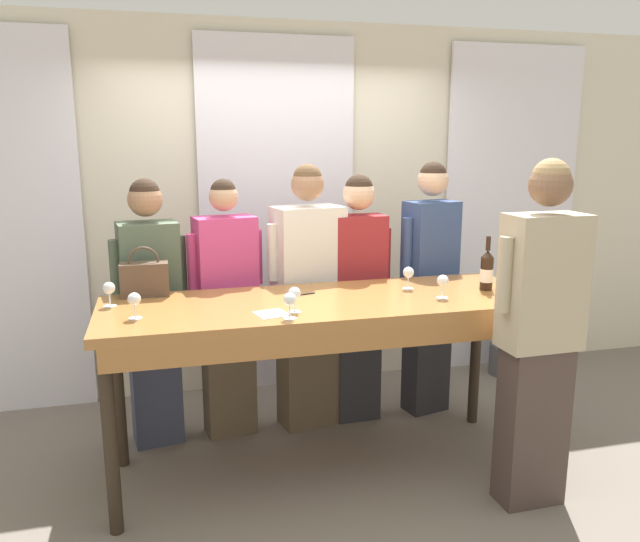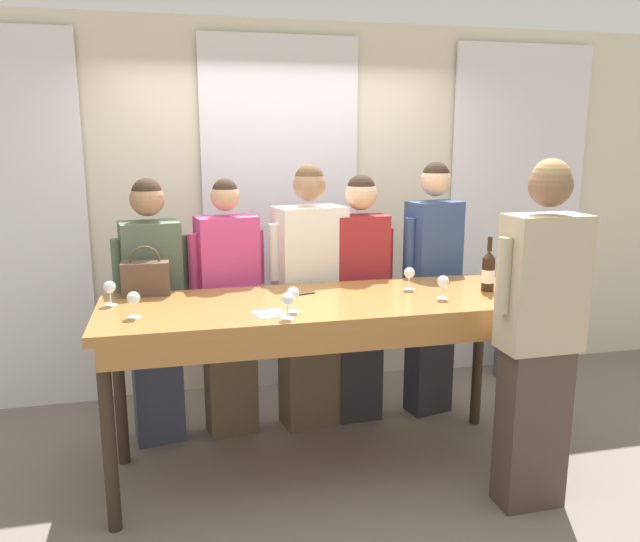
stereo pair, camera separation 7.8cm
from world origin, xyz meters
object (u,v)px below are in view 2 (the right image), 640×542
potted_plant (513,339)px  wine_glass_center_right (293,294)px  handbag (146,277)px  wine_glass_center_left (443,282)px  wine_glass_front_right (110,288)px  tasting_bar (324,319)px  wine_glass_center_mid (134,299)px  guest_pink_top (229,307)px  host_pouring (539,333)px  wine_glass_front_left (409,274)px  guest_striped_shirt (360,293)px  guest_cream_sweater (310,297)px  wine_glass_front_mid (288,300)px  guest_olive_jacket (153,309)px  guest_navy_coat (432,284)px  wine_bottle (488,271)px

potted_plant → wine_glass_center_right: bearing=-148.1°
handbag → wine_glass_center_left: (1.65, -0.49, -0.01)m
wine_glass_center_right → wine_glass_center_left: bearing=4.9°
wine_glass_front_right → tasting_bar: bearing=-8.8°
wine_glass_center_mid → guest_pink_top: bearing=53.9°
host_pouring → wine_glass_center_right: bearing=161.8°
tasting_bar → handbag: (-0.98, 0.38, 0.21)m
wine_glass_front_left → host_pouring: bearing=-59.5°
guest_striped_shirt → potted_plant: 1.67m
wine_glass_center_mid → guest_cream_sweater: size_ratio=0.08×
wine_glass_center_left → guest_cream_sweater: 1.00m
wine_glass_front_left → wine_glass_center_mid: same height
tasting_bar → wine_glass_front_mid: bearing=-131.5°
wine_glass_front_right → wine_glass_center_left: same height
guest_olive_jacket → host_pouring: (1.96, -1.23, 0.08)m
tasting_bar → wine_glass_center_left: wine_glass_center_left is taller
guest_cream_sweater → host_pouring: (0.94, -1.23, 0.06)m
wine_glass_center_mid → guest_navy_coat: (1.96, 0.74, -0.20)m
potted_plant → guest_navy_coat: bearing=-153.4°
guest_cream_sweater → host_pouring: size_ratio=0.96×
wine_glass_front_mid → wine_glass_center_right: size_ratio=1.00×
guest_navy_coat → handbag: bearing=-172.1°
wine_bottle → guest_pink_top: size_ratio=0.19×
wine_glass_front_mid → guest_striped_shirt: guest_striped_shirt is taller
handbag → guest_cream_sweater: size_ratio=0.16×
host_pouring → potted_plant: 2.03m
wine_glass_center_right → potted_plant: bearing=31.9°
wine_glass_center_left → wine_glass_center_mid: (-1.70, 0.01, 0.00)m
wine_glass_front_left → host_pouring: size_ratio=0.07×
wine_bottle → potted_plant: (0.87, 1.11, -0.85)m
guest_cream_sweater → guest_navy_coat: (0.88, 0.00, 0.04)m
handbag → guest_olive_jacket: guest_olive_jacket is taller
wine_bottle → wine_glass_center_left: 0.37m
wine_bottle → host_pouring: bearing=-91.7°
wine_glass_center_right → handbag: bearing=143.7°
wine_glass_front_right → guest_striped_shirt: guest_striped_shirt is taller
wine_glass_front_left → wine_glass_front_mid: bearing=-151.7°
wine_glass_front_mid → wine_glass_front_right: (-0.90, 0.48, 0.00)m
handbag → wine_glass_center_mid: handbag is taller
wine_glass_center_left → wine_bottle: bearing=18.9°
wine_glass_center_mid → host_pouring: (2.03, -0.49, -0.18)m
guest_cream_sweater → wine_glass_front_right: bearing=-159.3°
wine_glass_front_right → guest_striped_shirt: size_ratio=0.08×
tasting_bar → handbag: 1.08m
wine_glass_center_right → wine_glass_center_mid: bearing=173.8°
guest_cream_sweater → guest_striped_shirt: size_ratio=1.04×
potted_plant → guest_pink_top: bearing=-168.6°
potted_plant → guest_cream_sweater: bearing=-165.4°
tasting_bar → guest_striped_shirt: 0.76m
handbag → guest_navy_coat: 1.95m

